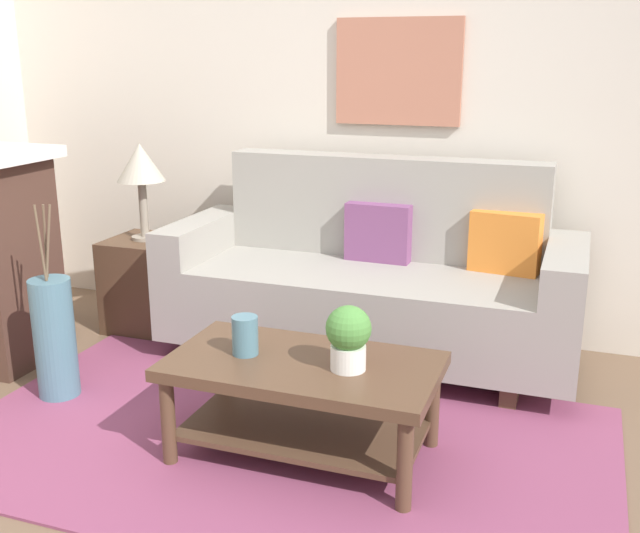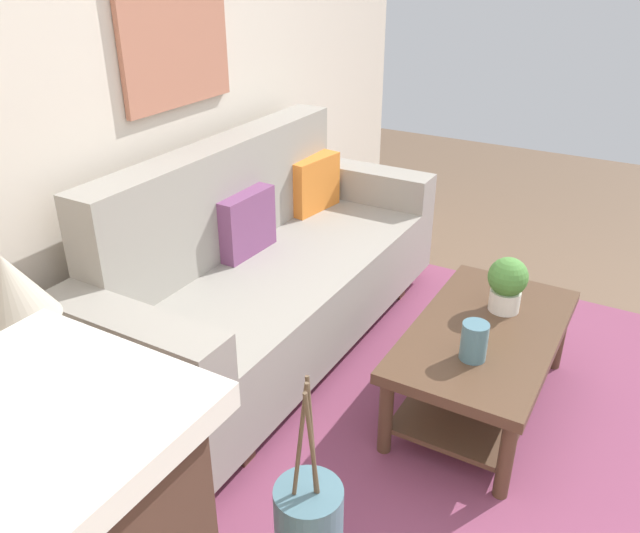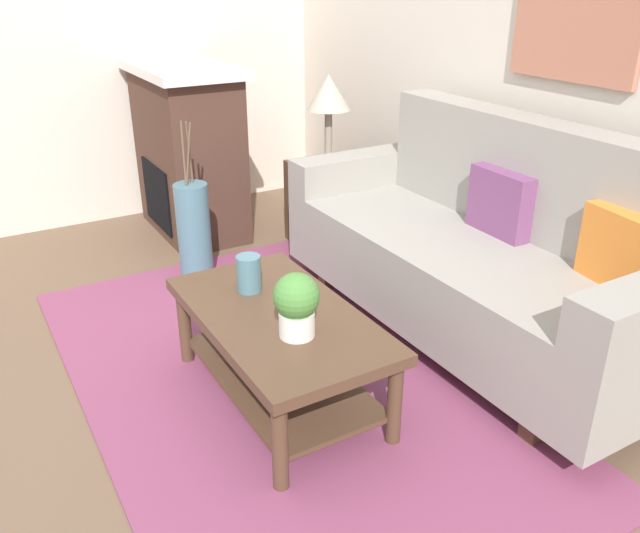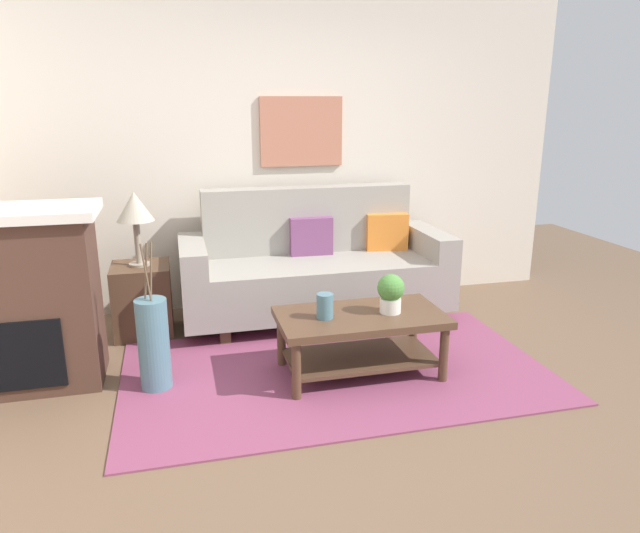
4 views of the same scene
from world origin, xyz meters
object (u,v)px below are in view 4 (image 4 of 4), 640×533
object	(u,v)px
fireplace	(21,298)
floor_vase	(154,345)
tabletop_vase	(325,306)
potted_plant_tabletop	(391,292)
throw_pillow_plum	(311,236)
throw_pillow_orange	(387,232)
side_table	(143,300)
framed_painting	(301,132)
table_lamp	(135,210)
coffee_table	(360,330)
couch	(315,268)

from	to	relation	value
fireplace	floor_vase	world-z (taller)	fireplace
tabletop_vase	potted_plant_tabletop	xyz separation A→B (m)	(0.45, -0.00, 0.06)
throw_pillow_plum	throw_pillow_orange	distance (m)	0.68
potted_plant_tabletop	fireplace	xyz separation A→B (m)	(-2.32, 0.41, 0.02)
side_table	fireplace	world-z (taller)	fireplace
fireplace	framed_painting	distance (m)	2.59
table_lamp	coffee_table	bearing A→B (deg)	-37.69
tabletop_vase	floor_vase	xyz separation A→B (m)	(-1.08, 0.13, -0.21)
side_table	table_lamp	xyz separation A→B (m)	(0.00, 0.00, 0.71)
table_lamp	framed_painting	size ratio (longest dim) A/B	0.79
throw_pillow_orange	potted_plant_tabletop	distance (m)	1.36
throw_pillow_orange	table_lamp	bearing A→B (deg)	-175.81
couch	potted_plant_tabletop	distance (m)	1.19
table_lamp	framed_painting	distance (m)	1.58
throw_pillow_orange	framed_painting	xyz separation A→B (m)	(-0.68, 0.34, 0.85)
tabletop_vase	potted_plant_tabletop	size ratio (longest dim) A/B	0.62
floor_vase	coffee_table	bearing A→B (deg)	-5.09
tabletop_vase	fireplace	xyz separation A→B (m)	(-1.87, 0.41, 0.07)
coffee_table	floor_vase	bearing A→B (deg)	174.91
throw_pillow_plum	table_lamp	world-z (taller)	table_lamp
couch	framed_painting	distance (m)	1.19
side_table	table_lamp	distance (m)	0.71
couch	coffee_table	distance (m)	1.14
throw_pillow_plum	framed_painting	bearing A→B (deg)	90.00
throw_pillow_orange	floor_vase	bearing A→B (deg)	-149.96
coffee_table	couch	bearing A→B (deg)	91.86
throw_pillow_plum	side_table	distance (m)	1.46
tabletop_vase	throw_pillow_orange	bearing A→B (deg)	54.94
throw_pillow_plum	fireplace	bearing A→B (deg)	-157.44
throw_pillow_plum	potted_plant_tabletop	bearing A→B (deg)	-79.59
table_lamp	tabletop_vase	bearing A→B (deg)	-43.42
coffee_table	fireplace	xyz separation A→B (m)	(-2.12, 0.40, 0.27)
framed_painting	couch	bearing A→B (deg)	-90.00
table_lamp	floor_vase	xyz separation A→B (m)	(0.10, -0.99, -0.69)
table_lamp	side_table	bearing A→B (deg)	0.00
couch	framed_painting	bearing A→B (deg)	90.00
throw_pillow_plum	floor_vase	distance (m)	1.77
side_table	potted_plant_tabletop	bearing A→B (deg)	-34.61
throw_pillow_plum	floor_vase	size ratio (longest dim) A/B	0.60
couch	table_lamp	distance (m)	1.51
potted_plant_tabletop	fireplace	distance (m)	2.36
throw_pillow_orange	tabletop_vase	distance (m)	1.57
tabletop_vase	floor_vase	bearing A→B (deg)	173.01
couch	tabletop_vase	world-z (taller)	couch
coffee_table	fireplace	bearing A→B (deg)	169.42
coffee_table	framed_painting	world-z (taller)	framed_painting
couch	table_lamp	xyz separation A→B (m)	(-1.40, -0.03, 0.56)
tabletop_vase	framed_painting	distance (m)	1.92
floor_vase	potted_plant_tabletop	bearing A→B (deg)	-5.12
table_lamp	fireplace	world-z (taller)	fireplace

